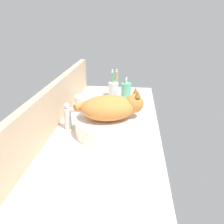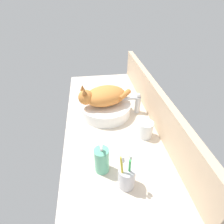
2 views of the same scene
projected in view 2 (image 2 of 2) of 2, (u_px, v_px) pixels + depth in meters
The scene contains 8 objects.
ground_plane at pixel (112, 122), 107.68cm from camera, with size 130.53×54.18×4.00cm, color beige.
backsplash_panel at pixel (154, 102), 103.27cm from camera, with size 130.53×3.60×20.83cm, color #CCAD8C.
sink_basin at pixel (106, 108), 109.83cm from camera, with size 31.15×31.15×7.16cm, color white.
cat at pixel (103, 96), 103.91cm from camera, with size 22.18×32.09×14.00cm.
faucet at pixel (136, 102), 108.67cm from camera, with size 3.63×11.85×13.60cm.
soap_dispenser at pixel (102, 160), 73.87cm from camera, with size 6.29×6.29×15.50cm.
toothbrush_cup at pixel (125, 177), 68.42cm from camera, with size 6.86×6.86×18.70cm.
water_glass at pixel (145, 130), 92.57cm from camera, with size 7.77×7.77×9.01cm.
Camera 2 is at (82.96, -11.36, 65.97)cm, focal length 28.00 mm.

